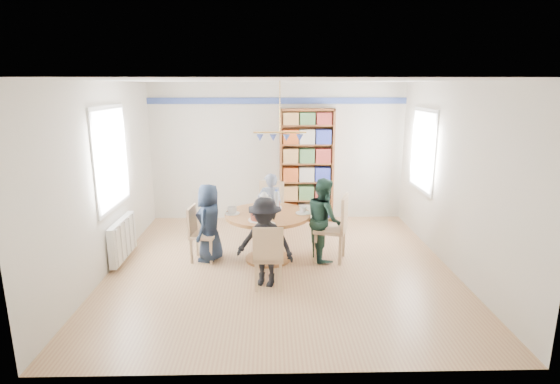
{
  "coord_description": "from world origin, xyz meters",
  "views": [
    {
      "loc": [
        -0.15,
        -6.08,
        2.64
      ],
      "look_at": [
        0.0,
        0.4,
        1.05
      ],
      "focal_mm": 28.0,
      "sensor_mm": 36.0,
      "label": 1
    }
  ],
  "objects_px": {
    "chair_left": "(199,231)",
    "dining_table": "(268,226)",
    "chair_far": "(271,207)",
    "chair_near": "(268,254)",
    "person_near": "(265,242)",
    "radiator": "(123,239)",
    "bookshelf": "(306,166)",
    "person_right": "(324,219)",
    "person_left": "(209,223)",
    "chair_right": "(336,225)",
    "person_far": "(270,207)"
  },
  "relations": [
    {
      "from": "person_right",
      "to": "person_far",
      "type": "distance_m",
      "value": 1.17
    },
    {
      "from": "dining_table",
      "to": "person_left",
      "type": "distance_m",
      "value": 0.89
    },
    {
      "from": "chair_near",
      "to": "bookshelf",
      "type": "height_order",
      "value": "bookshelf"
    },
    {
      "from": "person_far",
      "to": "person_near",
      "type": "bearing_deg",
      "value": 79.34
    },
    {
      "from": "chair_left",
      "to": "chair_far",
      "type": "bearing_deg",
      "value": 43.46
    },
    {
      "from": "chair_left",
      "to": "person_right",
      "type": "xyz_separation_m",
      "value": [
        1.92,
        0.03,
        0.17
      ]
    },
    {
      "from": "chair_left",
      "to": "person_right",
      "type": "height_order",
      "value": "person_right"
    },
    {
      "from": "chair_left",
      "to": "chair_near",
      "type": "height_order",
      "value": "chair_near"
    },
    {
      "from": "radiator",
      "to": "bookshelf",
      "type": "height_order",
      "value": "bookshelf"
    },
    {
      "from": "radiator",
      "to": "bookshelf",
      "type": "distance_m",
      "value": 3.69
    },
    {
      "from": "dining_table",
      "to": "chair_near",
      "type": "bearing_deg",
      "value": -89.37
    },
    {
      "from": "dining_table",
      "to": "person_far",
      "type": "relative_size",
      "value": 1.09
    },
    {
      "from": "radiator",
      "to": "person_right",
      "type": "distance_m",
      "value": 3.1
    },
    {
      "from": "dining_table",
      "to": "chair_left",
      "type": "xyz_separation_m",
      "value": [
        -1.06,
        0.02,
        -0.08
      ]
    },
    {
      "from": "chair_far",
      "to": "bookshelf",
      "type": "xyz_separation_m",
      "value": [
        0.71,
        1.01,
        0.54
      ]
    },
    {
      "from": "chair_right",
      "to": "chair_far",
      "type": "xyz_separation_m",
      "value": [
        -1.0,
        1.09,
        -0.02
      ]
    },
    {
      "from": "radiator",
      "to": "chair_near",
      "type": "xyz_separation_m",
      "value": [
        2.24,
        -1.03,
        0.14
      ]
    },
    {
      "from": "chair_right",
      "to": "person_left",
      "type": "distance_m",
      "value": 1.94
    },
    {
      "from": "chair_left",
      "to": "chair_right",
      "type": "bearing_deg",
      "value": -1.37
    },
    {
      "from": "chair_left",
      "to": "person_left",
      "type": "xyz_separation_m",
      "value": [
        0.17,
        0.0,
        0.13
      ]
    },
    {
      "from": "radiator",
      "to": "person_right",
      "type": "height_order",
      "value": "person_right"
    },
    {
      "from": "chair_right",
      "to": "person_far",
      "type": "xyz_separation_m",
      "value": [
        -1.0,
        0.91,
        0.03
      ]
    },
    {
      "from": "radiator",
      "to": "chair_near",
      "type": "distance_m",
      "value": 2.47
    },
    {
      "from": "chair_far",
      "to": "bookshelf",
      "type": "distance_m",
      "value": 1.35
    },
    {
      "from": "person_near",
      "to": "person_right",
      "type": "bearing_deg",
      "value": 64.98
    },
    {
      "from": "bookshelf",
      "to": "person_left",
      "type": "bearing_deg",
      "value": -128.72
    },
    {
      "from": "dining_table",
      "to": "person_far",
      "type": "distance_m",
      "value": 0.88
    },
    {
      "from": "chair_far",
      "to": "person_far",
      "type": "height_order",
      "value": "person_far"
    },
    {
      "from": "radiator",
      "to": "person_right",
      "type": "xyz_separation_m",
      "value": [
        3.09,
        0.01,
        0.29
      ]
    },
    {
      "from": "chair_far",
      "to": "person_right",
      "type": "relative_size",
      "value": 0.78
    },
    {
      "from": "person_left",
      "to": "person_right",
      "type": "height_order",
      "value": "person_right"
    },
    {
      "from": "person_right",
      "to": "radiator",
      "type": "bearing_deg",
      "value": 79.43
    },
    {
      "from": "radiator",
      "to": "chair_left",
      "type": "xyz_separation_m",
      "value": [
        1.17,
        -0.02,
        0.12
      ]
    },
    {
      "from": "chair_right",
      "to": "chair_far",
      "type": "bearing_deg",
      "value": 132.4
    },
    {
      "from": "person_far",
      "to": "person_near",
      "type": "xyz_separation_m",
      "value": [
        -0.07,
        -1.75,
        0.01
      ]
    },
    {
      "from": "chair_left",
      "to": "chair_right",
      "type": "height_order",
      "value": "chair_right"
    },
    {
      "from": "chair_far",
      "to": "person_near",
      "type": "bearing_deg",
      "value": -92.29
    },
    {
      "from": "chair_near",
      "to": "person_near",
      "type": "relative_size",
      "value": 0.73
    },
    {
      "from": "person_near",
      "to": "radiator",
      "type": "bearing_deg",
      "value": 176.7
    },
    {
      "from": "chair_far",
      "to": "person_left",
      "type": "height_order",
      "value": "person_left"
    },
    {
      "from": "chair_left",
      "to": "chair_near",
      "type": "relative_size",
      "value": 0.97
    },
    {
      "from": "chair_left",
      "to": "dining_table",
      "type": "bearing_deg",
      "value": -1.08
    },
    {
      "from": "person_near",
      "to": "bookshelf",
      "type": "distance_m",
      "value": 3.09
    },
    {
      "from": "chair_left",
      "to": "person_left",
      "type": "relative_size",
      "value": 0.71
    },
    {
      "from": "chair_right",
      "to": "person_far",
      "type": "distance_m",
      "value": 1.35
    },
    {
      "from": "person_left",
      "to": "person_far",
      "type": "bearing_deg",
      "value": 148.11
    },
    {
      "from": "chair_far",
      "to": "chair_near",
      "type": "distance_m",
      "value": 2.06
    },
    {
      "from": "person_left",
      "to": "person_right",
      "type": "relative_size",
      "value": 0.94
    },
    {
      "from": "chair_near",
      "to": "bookshelf",
      "type": "distance_m",
      "value": 3.21
    },
    {
      "from": "chair_right",
      "to": "bookshelf",
      "type": "relative_size",
      "value": 0.47
    }
  ]
}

